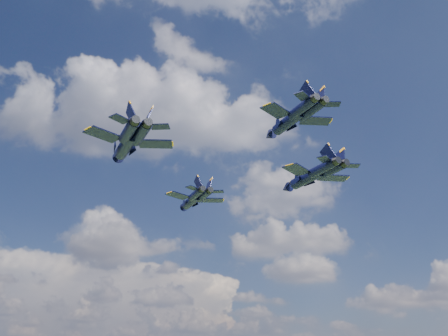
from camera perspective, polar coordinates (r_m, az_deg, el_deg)
jet_lead at (r=96.68m, az=-3.82°, el=-3.81°), size 10.91×15.07×3.58m
jet_left at (r=77.81m, az=-11.22°, el=2.48°), size 12.72×17.55×4.17m
jet_right at (r=91.02m, az=9.27°, el=-1.19°), size 13.03×17.57×4.25m
jet_slot at (r=68.27m, az=7.19°, el=5.20°), size 10.12×13.82×3.31m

